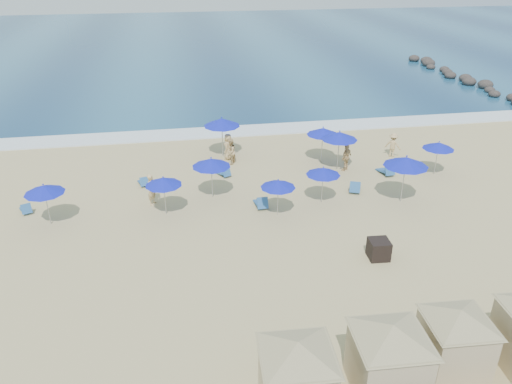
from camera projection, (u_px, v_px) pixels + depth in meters
ground at (306, 235)px, 24.07m from camera, size 160.00×160.00×0.00m
ocean at (208, 43)px, 72.73m from camera, size 160.00×80.00×0.06m
surf_line at (253, 130)px, 37.77m from camera, size 160.00×2.50×0.08m
rock_jetty at (475, 83)px, 49.63m from camera, size 2.56×26.66×0.96m
trash_bin at (379, 249)px, 22.09m from camera, size 0.93×0.93×0.88m
cabana_0 at (297, 367)px, 14.37m from camera, size 4.40×4.40×2.76m
cabana_1 at (390, 350)px, 14.93m from camera, size 4.50×4.50×2.82m
cabana_2 at (457, 332)px, 15.81m from camera, size 4.14×4.14×2.60m
umbrella_0 at (44, 189)px, 24.18m from camera, size 1.95×1.95×2.22m
umbrella_1 at (163, 181)px, 25.15m from camera, size 1.88×1.88×2.14m
umbrella_2 at (222, 122)px, 32.18m from camera, size 2.37×2.37×2.70m
umbrella_3 at (211, 163)px, 26.80m from camera, size 2.10×2.10×2.40m
umbrella_4 at (278, 184)px, 25.09m from camera, size 1.79×1.79×2.04m
umbrella_5 at (339, 136)px, 30.28m from camera, size 2.23×2.23×2.53m
umbrella_6 at (323, 171)px, 26.38m from camera, size 1.84×1.84×2.10m
umbrella_7 at (323, 131)px, 31.48m from camera, size 2.07×2.07×2.35m
umbrella_8 at (439, 146)px, 29.72m from camera, size 1.88×1.88×2.14m
umbrella_9 at (406, 162)px, 26.22m from camera, size 2.37×2.37×2.70m
beach_chair_0 at (26, 209)px, 25.99m from camera, size 0.89×1.22×0.61m
beach_chair_1 at (143, 182)px, 29.01m from camera, size 0.74×1.19×0.61m
beach_chair_2 at (224, 173)px, 30.19m from camera, size 0.92×1.23×0.62m
beach_chair_3 at (261, 203)px, 26.53m from camera, size 0.64×1.33×0.72m
beach_chair_4 at (355, 187)px, 28.26m from camera, size 1.04×1.44×0.73m
beach_chair_5 at (386, 170)px, 30.37m from camera, size 0.76×1.42×0.75m
beachgoer_0 at (152, 189)px, 26.59m from camera, size 0.66×0.75×1.74m
beachgoer_1 at (231, 152)px, 31.64m from camera, size 0.94×1.01×1.65m
beachgoer_2 at (346, 157)px, 30.70m from camera, size 1.04×1.00×1.74m
beachgoer_3 at (393, 145)px, 32.78m from camera, size 1.18×1.14×1.62m
beachgoer_4 at (228, 147)px, 32.35m from camera, size 0.86×0.99×1.72m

